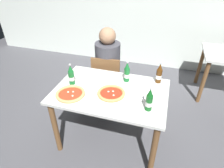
# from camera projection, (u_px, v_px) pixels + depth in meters

# --- Properties ---
(ground_plane) EXTENTS (8.00, 8.00, 0.00)m
(ground_plane) POSITION_uv_depth(u_px,v_px,m) (111.00, 138.00, 2.47)
(ground_plane) COLOR #4C4C51
(dining_table_main) EXTENTS (1.20, 0.80, 0.75)m
(dining_table_main) POSITION_uv_depth(u_px,v_px,m) (111.00, 99.00, 2.12)
(dining_table_main) COLOR silver
(dining_table_main) RESTS_ON ground_plane
(chair_behind_table) EXTENTS (0.44, 0.44, 0.85)m
(chair_behind_table) POSITION_uv_depth(u_px,v_px,m) (107.00, 79.00, 2.75)
(chair_behind_table) COLOR brown
(chair_behind_table) RESTS_ON ground_plane
(diner_seated) EXTENTS (0.34, 0.34, 1.21)m
(diner_seated) POSITION_uv_depth(u_px,v_px,m) (108.00, 71.00, 2.73)
(diner_seated) COLOR #2D3342
(diner_seated) RESTS_ON ground_plane
(pizza_margherita_near) EXTENTS (0.31, 0.31, 0.04)m
(pizza_margherita_near) POSITION_uv_depth(u_px,v_px,m) (111.00, 94.00, 1.97)
(pizza_margherita_near) COLOR white
(pizza_margherita_near) RESTS_ON dining_table_main
(pizza_marinara_far) EXTENTS (0.33, 0.33, 0.04)m
(pizza_marinara_far) POSITION_uv_depth(u_px,v_px,m) (70.00, 94.00, 1.96)
(pizza_marinara_far) COLOR white
(pizza_marinara_far) RESTS_ON dining_table_main
(beer_bottle_left) EXTENTS (0.07, 0.07, 0.25)m
(beer_bottle_left) POSITION_uv_depth(u_px,v_px,m) (159.00, 74.00, 2.13)
(beer_bottle_left) COLOR #512D0F
(beer_bottle_left) RESTS_ON dining_table_main
(beer_bottle_center) EXTENTS (0.07, 0.07, 0.25)m
(beer_bottle_center) POSITION_uv_depth(u_px,v_px,m) (71.00, 76.00, 2.11)
(beer_bottle_center) COLOR #196B2D
(beer_bottle_center) RESTS_ON dining_table_main
(beer_bottle_right) EXTENTS (0.07, 0.07, 0.25)m
(beer_bottle_right) POSITION_uv_depth(u_px,v_px,m) (149.00, 101.00, 1.74)
(beer_bottle_right) COLOR #14591E
(beer_bottle_right) RESTS_ON dining_table_main
(beer_bottle_extra) EXTENTS (0.07, 0.07, 0.25)m
(beer_bottle_extra) POSITION_uv_depth(u_px,v_px,m) (127.00, 73.00, 2.16)
(beer_bottle_extra) COLOR #196B2D
(beer_bottle_extra) RESTS_ON dining_table_main
(napkin_with_cutlery) EXTENTS (0.19, 0.19, 0.01)m
(napkin_with_cutlery) POSITION_uv_depth(u_px,v_px,m) (146.00, 96.00, 1.97)
(napkin_with_cutlery) COLOR white
(napkin_with_cutlery) RESTS_ON dining_table_main
(paper_cup) EXTENTS (0.07, 0.07, 0.09)m
(paper_cup) POSITION_uv_depth(u_px,v_px,m) (85.00, 77.00, 2.19)
(paper_cup) COLOR white
(paper_cup) RESTS_ON dining_table_main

